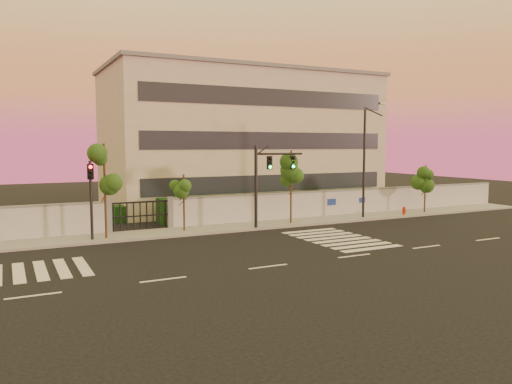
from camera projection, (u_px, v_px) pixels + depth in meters
ground at (268, 267)px, 23.20m from camera, size 120.00×120.00×0.00m
sidewalk at (192, 231)px, 32.52m from camera, size 60.00×3.00×0.15m
perimeter_wall at (186, 213)px, 33.81m from camera, size 60.00×0.36×2.20m
hedge_row at (188, 211)px, 36.74m from camera, size 41.00×4.25×1.80m
institutional_building at (242, 139)px, 46.20m from camera, size 24.40×12.40×12.25m
road_markings at (207, 254)px, 25.83m from camera, size 57.00×7.62×0.02m
street_tree_c at (105, 169)px, 29.20m from camera, size 1.63×1.30×5.73m
street_tree_d at (184, 190)px, 31.91m from camera, size 1.48×1.18×3.78m
street_tree_e at (291, 170)px, 35.05m from camera, size 1.64×1.30×5.28m
street_tree_f at (425, 178)px, 40.79m from camera, size 1.56×1.24×4.00m
traffic_signal_main at (265, 177)px, 33.30m from camera, size 3.53×0.65×5.59m
traffic_signal_secondary at (91, 191)px, 28.81m from camera, size 0.37×0.35×4.74m
streetlight_east at (366, 158)px, 37.51m from camera, size 0.52×2.09×8.68m
fire_hydrant at (404, 211)px, 39.45m from camera, size 0.32×0.30×0.80m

